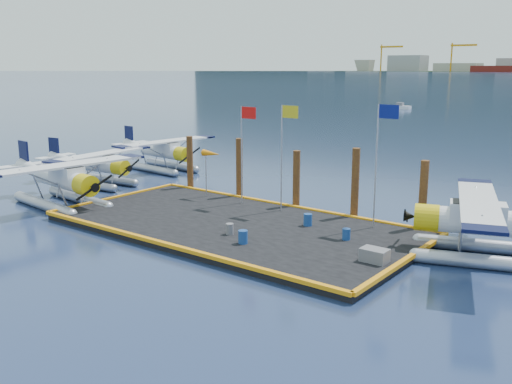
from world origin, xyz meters
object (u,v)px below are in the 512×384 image
piling_3 (355,186)px  seaplane_c (164,153)px  flagpole_yellow (285,142)px  windsock (211,155)px  piling_4 (423,198)px  drum_2 (308,220)px  piling_0 (190,165)px  crate (374,255)px  piling_1 (239,170)px  piling_2 (296,181)px  drum_1 (243,237)px  seaplane_b (98,167)px  drum_4 (346,234)px  drum_3 (230,229)px  flagpole_red (244,140)px  seaplane_d (487,226)px  flagpole_blue (380,148)px  seaplane_a (64,182)px

piling_3 → seaplane_c: bearing=167.2°
piling_3 → flagpole_yellow: bearing=-157.2°
windsock → piling_4: (13.53, 1.60, -1.23)m
drum_2 → piling_0: piling_0 is taller
crate → piling_1: size_ratio=0.28×
windsock → piling_2: 5.90m
drum_1 → piling_2: size_ratio=0.17×
seaplane_b → drum_4: bearing=79.0°
flagpole_yellow → windsock: 5.87m
drum_4 → drum_3: bearing=-151.3°
flagpole_red → piling_4: flagpole_red is taller
seaplane_d → piling_3: piling_3 is taller
drum_3 → piling_1: 9.07m
drum_1 → piling_2: piling_2 is taller
drum_2 → piling_2: piling_2 is taller
drum_1 → piling_0: 13.89m
flagpole_red → windsock: bearing=180.0°
seaplane_b → flagpole_red: flagpole_red is taller
drum_1 → drum_2: bearing=80.4°
drum_2 → drum_4: bearing=-19.0°
drum_4 → flagpole_yellow: flagpole_yellow is taller
piling_2 → drum_3: bearing=-83.9°
seaplane_c → flagpole_yellow: (16.89, -6.32, 2.98)m
piling_3 → seaplane_d: bearing=-15.7°
crate → piling_4: bearing=94.2°
flagpole_blue → drum_2: bearing=-150.0°
drum_2 → drum_4: (2.88, -0.99, -0.04)m
drum_3 → piling_0: bearing=143.5°
seaplane_d → flagpole_blue: 6.53m
drum_1 → flagpole_red: flagpole_red is taller
seaplane_a → flagpole_red: size_ratio=1.78×
seaplane_a → drum_3: seaplane_a is taller
flagpole_yellow → flagpole_blue: 6.00m
drum_1 → windsock: windsock is taller
piling_2 → windsock: bearing=-163.9°
flagpole_yellow → piling_0: flagpole_yellow is taller
flagpole_yellow → seaplane_d: bearing=-3.1°
seaplane_d → piling_4: piling_4 is taller
flagpole_red → piling_0: flagpole_red is taller
flagpole_red → flagpole_blue: bearing=-0.0°
seaplane_d → drum_3: bearing=95.0°
drum_2 → piling_0: 12.59m
windsock → seaplane_b: bearing=-174.5°
drum_3 → flagpole_red: (-3.57, 5.64, 3.71)m
drum_4 → crate: size_ratio=0.48×
seaplane_a → flagpole_yellow: flagpole_yellow is taller
drum_2 → windsock: 9.11m
piling_0 → piling_1: bearing=0.0°
piling_4 → piling_3: bearing=180.0°
crate → piling_1: piling_1 is taller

